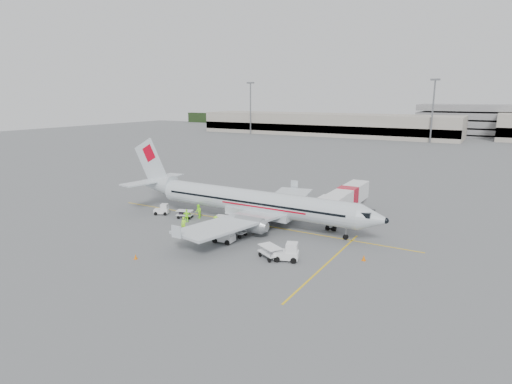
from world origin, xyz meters
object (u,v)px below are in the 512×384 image
Objects in this scene: tug_fore at (286,252)px; jet_bridge at (347,203)px; tug_mid at (224,235)px; belt_loader at (218,222)px; aircraft at (254,186)px; tug_aft at (161,209)px.

jet_bridge is at bearing 70.71° from tug_fore.
belt_loader is at bearing 128.82° from tug_mid.
tug_aft is (-13.66, -2.62, -4.29)m from aircraft.
jet_bridge is 17.77m from belt_loader.
tug_fore is at bearing -30.59° from belt_loader.
tug_mid reaches higher than tug_aft.
jet_bridge reaches higher than tug_mid.
tug_mid is (-8.57, 1.39, -0.03)m from tug_fore.
belt_loader is 11.51m from tug_aft.
belt_loader reaches higher than tug_aft.
tug_aft is at bearing 145.65° from tug_fore.
tug_fore reaches higher than tug_aft.
tug_fore is 8.68m from tug_mid.
aircraft reaches higher than jet_bridge.
aircraft is 8.38× the size of belt_loader.
tug_fore is at bearing -44.96° from aircraft.
belt_loader is at bearing 140.30° from tug_fore.
jet_bridge is 6.78× the size of tug_fore.
jet_bridge is 3.81× the size of belt_loader.
jet_bridge is 18.65m from tug_mid.
tug_mid is (0.66, -7.99, -4.13)m from aircraft.
jet_bridge is 7.03× the size of tug_mid.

